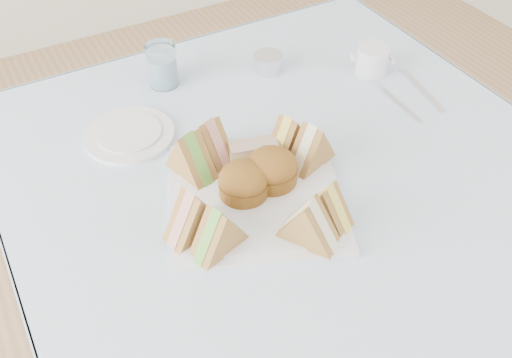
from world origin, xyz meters
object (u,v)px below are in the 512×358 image
table (283,284)px  water_glass (162,65)px  serving_plate (256,197)px  creamer_jug (372,60)px

table → water_glass: bearing=105.7°
table → serving_plate: (-0.10, -0.05, 0.38)m
serving_plate → creamer_jug: size_ratio=4.16×
table → serving_plate: bearing=-154.0°
serving_plate → water_glass: bearing=112.9°
table → water_glass: water_glass is taller
table → creamer_jug: size_ratio=12.69×
table → water_glass: (-0.10, 0.36, 0.42)m
serving_plate → creamer_jug: creamer_jug is taller
serving_plate → table: bearing=48.6°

